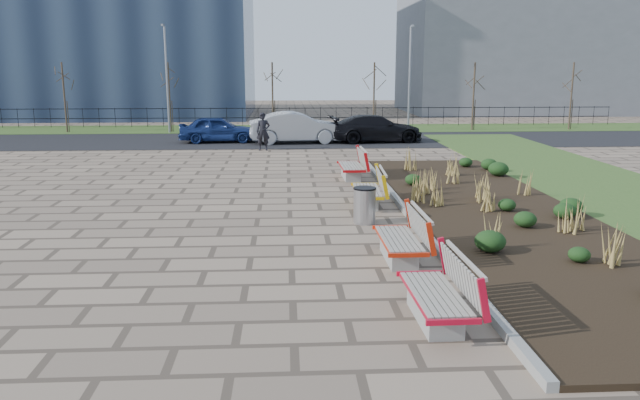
{
  "coord_description": "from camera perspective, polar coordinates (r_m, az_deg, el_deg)",
  "views": [
    {
      "loc": [
        0.75,
        -10.67,
        3.87
      ],
      "look_at": [
        1.5,
        3.0,
        0.9
      ],
      "focal_mm": 35.0,
      "sensor_mm": 36.0,
      "label": 1
    }
  ],
  "objects": [
    {
      "name": "building_grey",
      "position": [
        56.09,
        17.37,
        12.85
      ],
      "size": [
        18.0,
        12.0,
        10.0
      ],
      "primitive_type": "cube",
      "color": "slate",
      "rests_on": "ground"
    },
    {
      "name": "tree_c",
      "position": [
        37.22,
        -4.36,
        9.38
      ],
      "size": [
        1.4,
        1.4,
        4.0
      ],
      "primitive_type": null,
      "color": "#4C3D2D",
      "rests_on": "grass_verge_far"
    },
    {
      "name": "bench_c",
      "position": [
        17.48,
        4.31,
        1.09
      ],
      "size": [
        1.01,
        2.15,
        1.0
      ],
      "primitive_type": null,
      "rotation": [
        0.0,
        0.0,
        -0.05
      ],
      "color": "#DAA60B",
      "rests_on": "ground"
    },
    {
      "name": "railing_fence",
      "position": [
        40.31,
        -4.24,
        7.6
      ],
      "size": [
        44.0,
        0.1,
        1.2
      ],
      "primitive_type": null,
      "color": "black",
      "rests_on": "grass_verge_far"
    },
    {
      "name": "car_blue",
      "position": [
        32.31,
        -9.32,
        6.41
      ],
      "size": [
        3.99,
        1.81,
        1.33
      ],
      "primitive_type": "imported",
      "rotation": [
        0.0,
        0.0,
        1.63
      ],
      "color": "navy",
      "rests_on": "road"
    },
    {
      "name": "pedestrian",
      "position": [
        29.02,
        -5.22,
        6.25
      ],
      "size": [
        0.65,
        0.44,
        1.74
      ],
      "primitive_type": "imported",
      "rotation": [
        0.0,
        0.0,
        0.04
      ],
      "color": "black",
      "rests_on": "ground"
    },
    {
      "name": "lamp_west",
      "position": [
        37.29,
        -13.82,
        10.61
      ],
      "size": [
        0.24,
        0.6,
        6.0
      ],
      "primitive_type": null,
      "color": "gray",
      "rests_on": "grass_verge_far"
    },
    {
      "name": "bench_d",
      "position": [
        21.69,
        2.85,
        3.28
      ],
      "size": [
        0.93,
        2.11,
        1.0
      ],
      "primitive_type": null,
      "rotation": [
        0.0,
        0.0,
        0.02
      ],
      "color": "#B90C10",
      "rests_on": "ground"
    },
    {
      "name": "car_silver",
      "position": [
        31.59,
        -2.18,
        6.64
      ],
      "size": [
        4.84,
        2.06,
        1.55
      ],
      "primitive_type": "imported",
      "rotation": [
        0.0,
        0.0,
        1.66
      ],
      "color": "#9EA0A5",
      "rests_on": "road"
    },
    {
      "name": "planting_curb",
      "position": [
        16.43,
        8.07,
        -1.24
      ],
      "size": [
        0.16,
        18.0,
        0.15
      ],
      "primitive_type": "cube",
      "color": "gray",
      "rests_on": "ground"
    },
    {
      "name": "ground",
      "position": [
        11.37,
        -6.79,
        -7.74
      ],
      "size": [
        120.0,
        120.0,
        0.0
      ],
      "primitive_type": "plane",
      "color": "#88725D",
      "rests_on": "ground"
    },
    {
      "name": "litter_bin",
      "position": [
        15.56,
        4.09,
        -0.52
      ],
      "size": [
        0.55,
        0.55,
        0.88
      ],
      "primitive_type": "cylinder",
      "color": "#B2B2B7",
      "rests_on": "ground"
    },
    {
      "name": "road",
      "position": [
        32.9,
        -4.45,
        5.46
      ],
      "size": [
        80.0,
        7.0,
        0.02
      ],
      "primitive_type": "cube",
      "color": "black",
      "rests_on": "ground"
    },
    {
      "name": "tree_d",
      "position": [
        37.58,
        4.95,
        9.4
      ],
      "size": [
        1.4,
        1.4,
        4.0
      ],
      "primitive_type": null,
      "color": "#4C3D2D",
      "rests_on": "grass_verge_far"
    },
    {
      "name": "tree_e",
      "position": [
        38.88,
        13.86,
        9.19
      ],
      "size": [
        1.4,
        1.4,
        4.0
      ],
      "primitive_type": null,
      "color": "#4C3D2D",
      "rests_on": "grass_verge_far"
    },
    {
      "name": "bench_b",
      "position": [
        12.66,
        7.23,
        -3.3
      ],
      "size": [
        0.91,
        2.1,
        1.0
      ],
      "primitive_type": null,
      "rotation": [
        0.0,
        0.0,
        0.0
      ],
      "color": "red",
      "rests_on": "ground"
    },
    {
      "name": "grass_verge_far",
      "position": [
        38.87,
        -4.27,
        6.51
      ],
      "size": [
        80.0,
        5.0,
        0.04
      ],
      "primitive_type": "cube",
      "color": "#33511E",
      "rests_on": "ground"
    },
    {
      "name": "car_black",
      "position": [
        32.12,
        5.12,
        6.54
      ],
      "size": [
        4.93,
        2.43,
        1.38
      ],
      "primitive_type": "imported",
      "rotation": [
        0.0,
        0.0,
        1.68
      ],
      "color": "black",
      "rests_on": "road"
    },
    {
      "name": "lamp_east",
      "position": [
        37.39,
        8.18,
        10.84
      ],
      "size": [
        0.24,
        0.6,
        6.0
      ],
      "primitive_type": null,
      "color": "gray",
      "rests_on": "grass_verge_far"
    },
    {
      "name": "planting_bed",
      "position": [
        17.04,
        15.78,
        -1.18
      ],
      "size": [
        4.5,
        18.0,
        0.1
      ],
      "primitive_type": "cube",
      "color": "black",
      "rests_on": "ground"
    },
    {
      "name": "tree_f",
      "position": [
        41.02,
        21.99,
        8.8
      ],
      "size": [
        1.4,
        1.4,
        4.0
      ],
      "primitive_type": null,
      "color": "#4C3D2D",
      "rests_on": "grass_verge_far"
    },
    {
      "name": "tree_b",
      "position": [
        37.82,
        -13.6,
        9.12
      ],
      "size": [
        1.4,
        1.4,
        4.0
      ],
      "primitive_type": null,
      "color": "#4C3D2D",
      "rests_on": "grass_verge_far"
    },
    {
      "name": "tree_a",
      "position": [
        39.34,
        -22.33,
        8.67
      ],
      "size": [
        1.4,
        1.4,
        4.0
      ],
      "primitive_type": null,
      "color": "#4C3D2D",
      "rests_on": "grass_verge_far"
    },
    {
      "name": "bench_a",
      "position": [
        9.79,
        10.46,
        -8.11
      ],
      "size": [
        0.94,
        2.12,
        1.0
      ],
      "primitive_type": null,
      "rotation": [
        0.0,
        0.0,
        0.02
      ],
      "color": "red",
      "rests_on": "ground"
    }
  ]
}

